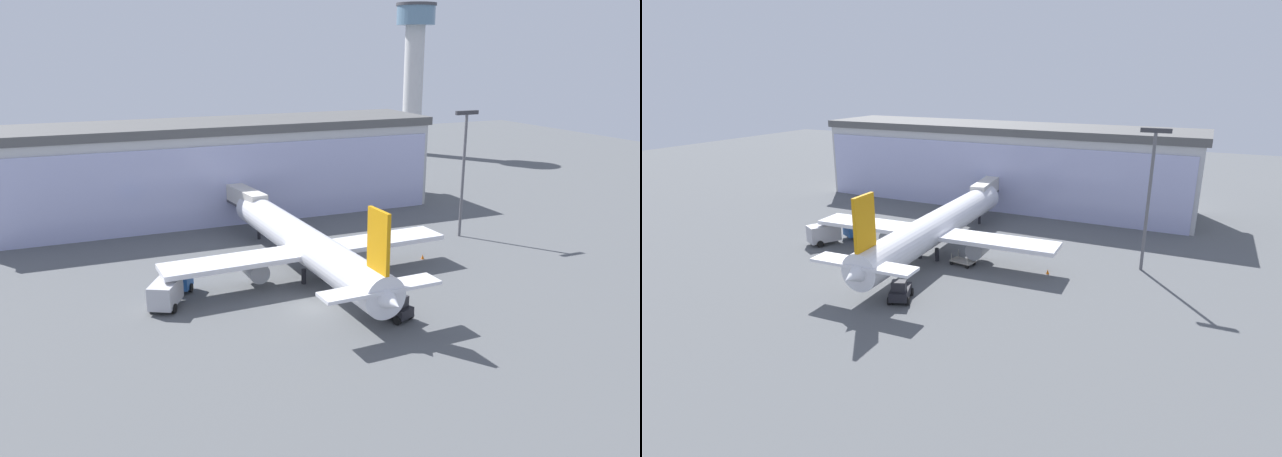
# 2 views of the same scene
# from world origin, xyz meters

# --- Properties ---
(ground) EXTENTS (240.00, 240.00, 0.00)m
(ground) POSITION_xyz_m (0.00, 0.00, 0.00)
(ground) COLOR #545659
(terminal_building) EXTENTS (64.93, 15.10, 13.55)m
(terminal_building) POSITION_xyz_m (-0.00, 37.56, 6.78)
(terminal_building) COLOR #BABABA
(terminal_building) RESTS_ON ground
(jet_bridge) EXTENTS (3.52, 11.82, 5.89)m
(jet_bridge) POSITION_xyz_m (1.33, 27.91, 4.51)
(jet_bridge) COLOR beige
(jet_bridge) RESTS_ON ground
(control_tower) EXTENTS (8.84, 8.84, 32.95)m
(control_tower) POSITION_xyz_m (55.34, 73.25, 20.48)
(control_tower) COLOR #BDBDBD
(control_tower) RESTS_ON ground
(apron_light_mast) EXTENTS (3.20, 0.40, 16.18)m
(apron_light_mast) POSITION_xyz_m (26.38, 13.91, 9.78)
(apron_light_mast) COLOR #59595E
(apron_light_mast) RESTS_ON ground
(airplane) EXTENTS (31.39, 37.83, 10.84)m
(airplane) POSITION_xyz_m (2.45, 8.33, 3.48)
(airplane) COLOR silver
(airplane) RESTS_ON ground
(catering_truck) EXTENTS (5.46, 7.45, 2.65)m
(catering_truck) POSITION_xyz_m (-12.28, 6.66, 1.47)
(catering_truck) COLOR #2659A5
(catering_truck) RESTS_ON ground
(baggage_cart) EXTENTS (3.02, 2.02, 1.50)m
(baggage_cart) POSITION_xyz_m (7.11, 6.32, 0.50)
(baggage_cart) COLOR #9E998C
(baggage_cart) RESTS_ON ground
(pushback_tug) EXTENTS (3.12, 3.64, 2.30)m
(pushback_tug) POSITION_xyz_m (5.67, -5.15, 0.97)
(pushback_tug) COLOR black
(pushback_tug) RESTS_ON ground
(safety_cone_nose) EXTENTS (0.36, 0.36, 0.55)m
(safety_cone_nose) POSITION_xyz_m (1.79, 1.79, 0.28)
(safety_cone_nose) COLOR orange
(safety_cone_nose) RESTS_ON ground
(safety_cone_wingtip) EXTENTS (0.36, 0.36, 0.55)m
(safety_cone_wingtip) POSITION_xyz_m (17.00, 7.96, 0.28)
(safety_cone_wingtip) COLOR orange
(safety_cone_wingtip) RESTS_ON ground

